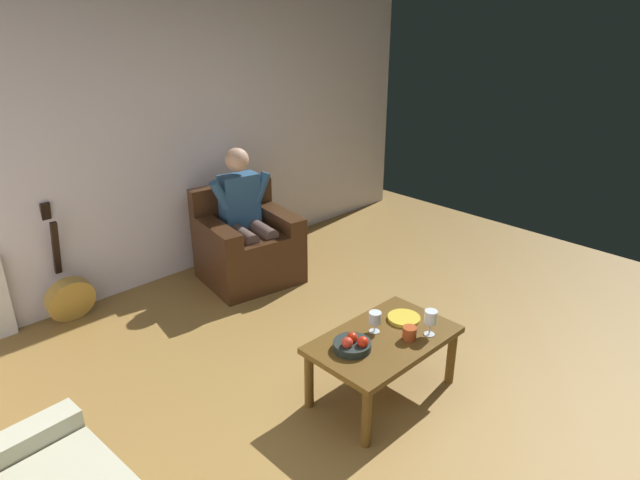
# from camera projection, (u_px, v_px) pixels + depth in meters

# --- Properties ---
(ground_plane) EXTENTS (6.72, 6.72, 0.00)m
(ground_plane) POSITION_uv_depth(u_px,v_px,m) (411.00, 400.00, 3.63)
(ground_plane) COLOR olive
(wall_back) EXTENTS (6.00, 0.06, 2.79)m
(wall_back) POSITION_uv_depth(u_px,v_px,m) (170.00, 127.00, 4.90)
(wall_back) COLOR white
(wall_back) RESTS_ON ground
(armchair) EXTENTS (0.92, 0.86, 0.86)m
(armchair) POSITION_uv_depth(u_px,v_px,m) (247.00, 247.00, 5.14)
(armchair) COLOR #3C2312
(armchair) RESTS_ON ground
(person_seated) EXTENTS (0.61, 0.61, 1.23)m
(person_seated) POSITION_uv_depth(u_px,v_px,m) (246.00, 213.00, 4.99)
(person_seated) COLOR #2B527A
(person_seated) RESTS_ON ground
(coffee_table) EXTENTS (0.96, 0.59, 0.44)m
(coffee_table) POSITION_uv_depth(u_px,v_px,m) (384.00, 346.00, 3.55)
(coffee_table) COLOR brown
(coffee_table) RESTS_ON ground
(guitar) EXTENTS (0.38, 0.30, 0.98)m
(guitar) POSITION_uv_depth(u_px,v_px,m) (69.00, 295.00, 4.47)
(guitar) COLOR #AD8637
(guitar) RESTS_ON ground
(wine_glass_near) EXTENTS (0.08, 0.08, 0.17)m
(wine_glass_near) POSITION_uv_depth(u_px,v_px,m) (431.00, 319.00, 3.50)
(wine_glass_near) COLOR silver
(wine_glass_near) RESTS_ON coffee_table
(wine_glass_far) EXTENTS (0.08, 0.08, 0.14)m
(wine_glass_far) POSITION_uv_depth(u_px,v_px,m) (375.00, 319.00, 3.54)
(wine_glass_far) COLOR silver
(wine_glass_far) RESTS_ON coffee_table
(fruit_bowl) EXTENTS (0.24, 0.24, 0.11)m
(fruit_bowl) POSITION_uv_depth(u_px,v_px,m) (353.00, 344.00, 3.38)
(fruit_bowl) COLOR black
(fruit_bowl) RESTS_ON coffee_table
(decorative_dish) EXTENTS (0.22, 0.22, 0.02)m
(decorative_dish) POSITION_uv_depth(u_px,v_px,m) (404.00, 318.00, 3.71)
(decorative_dish) COLOR gold
(decorative_dish) RESTS_ON coffee_table
(candle_jar) EXTENTS (0.09, 0.09, 0.08)m
(candle_jar) POSITION_uv_depth(u_px,v_px,m) (409.00, 333.00, 3.49)
(candle_jar) COLOR #AD441E
(candle_jar) RESTS_ON coffee_table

